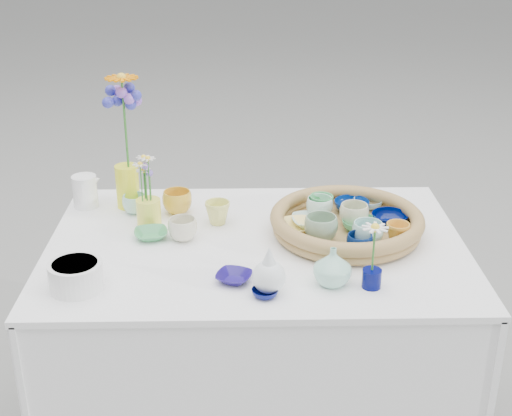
{
  "coord_description": "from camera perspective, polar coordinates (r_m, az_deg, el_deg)",
  "views": [
    {
      "loc": [
        -0.04,
        -1.93,
        1.74
      ],
      "look_at": [
        0.0,
        0.02,
        0.87
      ],
      "focal_mm": 50.0,
      "sensor_mm": 36.0,
      "label": 1
    }
  ],
  "objects": [
    {
      "name": "tray_ceramic_5",
      "position": [
        2.23,
        4.33,
        -1.07
      ],
      "size": [
        0.12,
        0.12,
        0.03
      ],
      "primitive_type": "imported",
      "rotation": [
        0.0,
        0.0,
        0.08
      ],
      "color": "#A6CBC0",
      "rests_on": "wicker_tray"
    },
    {
      "name": "tray_ceramic_4",
      "position": [
        2.12,
        5.21,
        -1.65
      ],
      "size": [
        0.12,
        0.12,
        0.08
      ],
      "primitive_type": "imported",
      "rotation": [
        0.0,
        0.0,
        0.18
      ],
      "color": "gray",
      "rests_on": "wicker_tray"
    },
    {
      "name": "daisy_cup",
      "position": [
        2.29,
        -8.58,
        -0.3
      ],
      "size": [
        0.1,
        0.1,
        0.08
      ],
      "primitive_type": "cylinder",
      "rotation": [
        0.0,
        0.0,
        -0.28
      ],
      "color": "#EFEA49",
      "rests_on": "display_table"
    },
    {
      "name": "tray_ceramic_6",
      "position": [
        2.28,
        5.1,
        0.05
      ],
      "size": [
        0.11,
        0.11,
        0.07
      ],
      "primitive_type": "imported",
      "rotation": [
        0.0,
        0.0,
        0.41
      ],
      "color": "#CFF5E7",
      "rests_on": "wicker_tray"
    },
    {
      "name": "bud_vase_paleblue",
      "position": [
        1.87,
        1.04,
        -4.9
      ],
      "size": [
        0.11,
        0.11,
        0.14
      ],
      "primitive_type": null,
      "rotation": [
        0.0,
        0.0,
        0.27
      ],
      "color": "white",
      "rests_on": "display_table"
    },
    {
      "name": "daisy_posy",
      "position": [
        2.25,
        -8.71,
        2.37
      ],
      "size": [
        0.08,
        0.08,
        0.14
      ],
      "primitive_type": null,
      "rotation": [
        0.0,
        0.0,
        0.03
      ],
      "color": "silver",
      "rests_on": "daisy_cup"
    },
    {
      "name": "hydrangea",
      "position": [
        2.36,
        -10.36,
        6.0
      ],
      "size": [
        0.12,
        0.12,
        0.32
      ],
      "primitive_type": null,
      "rotation": [
        0.0,
        0.0,
        0.36
      ],
      "color": "#3336B3",
      "rests_on": "tall_vase_yellow"
    },
    {
      "name": "white_pitcher",
      "position": [
        2.45,
        -13.51,
        1.3
      ],
      "size": [
        0.13,
        0.11,
        0.11
      ],
      "primitive_type": null,
      "rotation": [
        0.0,
        0.0,
        -0.27
      ],
      "color": "white",
      "rests_on": "display_table"
    },
    {
      "name": "loose_ceramic_3",
      "position": [
        2.17,
        -5.89,
        -1.71
      ],
      "size": [
        0.12,
        0.12,
        0.07
      ],
      "primitive_type": "imported",
      "rotation": [
        0.0,
        0.0,
        0.44
      ],
      "color": "beige",
      "rests_on": "display_table"
    },
    {
      "name": "tray_ceramic_2",
      "position": [
        2.14,
        11.26,
        -2.0
      ],
      "size": [
        0.09,
        0.09,
        0.06
      ],
      "primitive_type": "imported",
      "rotation": [
        0.0,
        0.0,
        0.38
      ],
      "color": "gold",
      "rests_on": "wicker_tray"
    },
    {
      "name": "tray_ceramic_8",
      "position": [
        2.38,
        8.96,
        0.39
      ],
      "size": [
        0.12,
        0.12,
        0.03
      ],
      "primitive_type": "imported",
      "rotation": [
        0.0,
        0.0,
        0.33
      ],
      "color": "#A0DDFA",
      "rests_on": "wicker_tray"
    },
    {
      "name": "loose_ceramic_5",
      "position": [
        2.38,
        -9.68,
        0.32
      ],
      "size": [
        0.09,
        0.09,
        0.06
      ],
      "primitive_type": "imported",
      "rotation": [
        0.0,
        0.0,
        0.07
      ],
      "color": "#A5E0C8",
      "rests_on": "display_table"
    },
    {
      "name": "loose_ceramic_2",
      "position": [
        2.21,
        -8.4,
        -2.1
      ],
      "size": [
        0.12,
        0.12,
        0.03
      ],
      "primitive_type": "imported",
      "rotation": [
        0.0,
        0.0,
        0.17
      ],
      "color": "#47A362",
      "rests_on": "display_table"
    },
    {
      "name": "tray_ceramic_11",
      "position": [
        2.11,
        8.91,
        -2.06
      ],
      "size": [
        0.11,
        0.11,
        0.07
      ],
      "primitive_type": "imported",
      "rotation": [
        0.0,
        0.0,
        0.2
      ],
      "color": "#A9E1D4",
      "rests_on": "wicker_tray"
    },
    {
      "name": "loose_ceramic_0",
      "position": [
        2.36,
        -6.32,
        0.48
      ],
      "size": [
        0.12,
        0.12,
        0.08
      ],
      "primitive_type": "imported",
      "rotation": [
        0.0,
        0.0,
        0.22
      ],
      "color": "gold",
      "rests_on": "display_table"
    },
    {
      "name": "tray_ceramic_1",
      "position": [
        2.27,
        10.64,
        -0.88
      ],
      "size": [
        0.12,
        0.12,
        0.04
      ],
      "primitive_type": "imported",
      "rotation": [
        0.0,
        0.0,
        -0.05
      ],
      "color": "#000A49",
      "rests_on": "wicker_tray"
    },
    {
      "name": "tray_ceramic_10",
      "position": [
        2.19,
        3.25,
        -1.54
      ],
      "size": [
        0.14,
        0.14,
        0.03
      ],
      "primitive_type": "imported",
      "rotation": [
        0.0,
        0.0,
        0.26
      ],
      "color": "#FFDD71",
      "rests_on": "wicker_tray"
    },
    {
      "name": "tall_vase_yellow",
      "position": [
        2.42,
        -10.23,
        1.72
      ],
      "size": [
        0.09,
        0.09,
        0.15
      ],
      "primitive_type": "cylinder",
      "rotation": [
        0.0,
        0.0,
        -0.22
      ],
      "color": "yellow",
      "rests_on": "display_table"
    },
    {
      "name": "tray_ceramic_3",
      "position": [
        2.21,
        8.3,
        -1.35
      ],
      "size": [
        0.14,
        0.14,
        0.03
      ],
      "primitive_type": "imported",
      "rotation": [
        0.0,
        0.0,
        0.28
      ],
      "color": "#45A668",
      "rests_on": "wicker_tray"
    },
    {
      "name": "single_daisy",
      "position": [
        1.9,
        9.39,
        -3.26
      ],
      "size": [
        0.1,
        0.1,
        0.14
      ],
      "primitive_type": null,
      "rotation": [
        0.0,
        0.0,
        0.36
      ],
      "color": "white",
      "rests_on": "bud_vase_cobalt"
    },
    {
      "name": "loose_ceramic_4",
      "position": [
        1.95,
        -1.77,
        -5.56
      ],
      "size": [
        0.12,
        0.12,
        0.02
      ],
      "primitive_type": "imported",
      "rotation": [
        0.0,
        0.0,
        -0.34
      ],
      "color": "navy",
      "rests_on": "display_table"
    },
    {
      "name": "tray_ceramic_7",
      "position": [
        2.23,
        7.84,
        -0.56
      ],
      "size": [
        0.11,
        0.11,
        0.07
      ],
      "primitive_type": "imported",
      "rotation": [
        0.0,
        0.0,
        0.21
      ],
      "color": "beige",
      "rests_on": "wicker_tray"
    },
    {
      "name": "tray_ceramic_9",
      "position": [
        2.07,
        8.28,
        -2.87
      ],
      "size": [
        0.09,
        0.09,
        0.06
      ],
      "primitive_type": "imported",
      "rotation": [
        0.0,
        0.0,
        -0.25
      ],
      "color": "#03184B",
      "rests_on": "wicker_tray"
    },
    {
      "name": "fluted_bowl",
      "position": [
        1.96,
        -14.21,
        -5.27
      ],
      "size": [
        0.15,
        0.15,
        0.08
      ],
      "primitive_type": null,
      "rotation": [
        0.0,
        0.0,
        0.03
      ],
      "color": "white",
      "rests_on": "display_table"
    },
    {
      "name": "wicker_tray",
      "position": [
        2.21,
        7.26,
        -1.2
      ],
      "size": [
        0.47,
        0.47,
        0.08
      ],
      "primitive_type": null,
      "color": "brown",
      "rests_on": "display_table"
    },
    {
      "name": "loose_ceramic_6",
      "position": [
        1.88,
        0.72,
        -6.8
      ],
      "size": [
        0.08,
        0.08,
        0.02
      ],
      "primitive_type": "imported",
      "rotation": [
        0.0,
        0.0,
        -0.18
      ],
      "color": "#070E56",
      "rests_on": "display_table"
    },
    {
      "name": "bud_vase_seafoam",
      "position": [
        1.92,
        6.15,
        -4.67
      ],
      "size": [
        0.12,
        0.12,
        0.11
      ],
      "primitive_type": "imported",
      "rotation": [
        0.0,
        0.0,
        -0.23
      ],
      "color": "#9ADAC1",
      "rests_on": "display_table"
    },
    {
      "name": "loose_ceramic_1",
      "position": [
        2.27,
        -3.09,
        -0.37
      ],
      "size": [
        0.09,
        0.09,
        0.07
      ],
      "primitive_type": "imported",
      "rotation": [
        0.0,
        0.0,
        0.2
      ],
      "color": "#DEDD6B",
      "rests_on": "display_table"
    },
    {
      "name": "bud_vase_cobalt",
      "position": [
        1.94,
        9.24,
        -5.58
      ],
      "size": [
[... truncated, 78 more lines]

